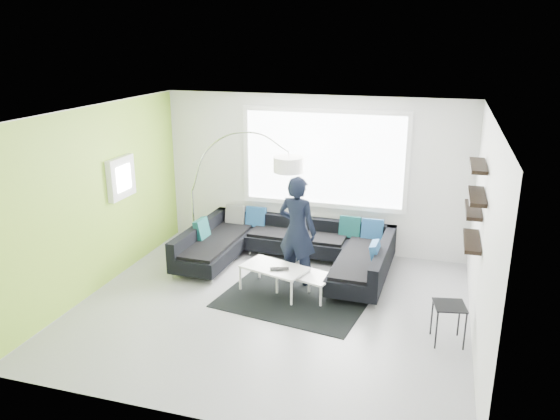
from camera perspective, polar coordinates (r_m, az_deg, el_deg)
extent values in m
plane|color=gray|center=(8.01, -0.95, -10.20)|extent=(5.50, 5.50, 0.00)
cube|color=silver|center=(9.78, 3.45, 3.76)|extent=(5.50, 0.04, 2.80)
cube|color=silver|center=(5.31, -9.33, -8.78)|extent=(5.50, 0.04, 2.80)
cube|color=silver|center=(8.67, -18.61, 1.03)|extent=(0.04, 5.00, 2.80)
cube|color=silver|center=(7.16, 20.47, -2.60)|extent=(0.04, 5.00, 2.80)
cube|color=silver|center=(7.15, -1.07, 10.07)|extent=(5.50, 5.00, 0.04)
cube|color=#93C638|center=(8.66, -18.55, 1.02)|extent=(0.01, 5.00, 2.80)
cube|color=white|center=(9.63, 4.59, 5.35)|extent=(2.96, 0.06, 1.68)
cube|color=white|center=(9.06, -16.22, 3.26)|extent=(0.12, 0.66, 0.66)
cube|color=black|center=(7.45, 19.72, 0.67)|extent=(0.20, 1.24, 0.95)
cube|color=black|center=(9.21, 0.68, -5.13)|extent=(3.43, 2.19, 0.35)
cube|color=black|center=(9.09, 0.68, -3.32)|extent=(3.43, 2.19, 0.27)
cube|color=navy|center=(9.07, 0.69, -3.01)|extent=(3.02, 0.27, 0.37)
cube|color=black|center=(8.25, 1.45, -9.29)|extent=(2.32, 1.84, 0.01)
cube|color=white|center=(8.35, 1.05, -7.40)|extent=(1.42, 1.06, 0.41)
cube|color=black|center=(7.40, 17.14, -11.26)|extent=(0.45, 0.45, 0.53)
imported|color=black|center=(8.47, 1.81, -2.17)|extent=(0.82, 0.69, 1.74)
imported|color=black|center=(8.17, -0.05, -6.32)|extent=(0.40, 0.36, 0.02)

